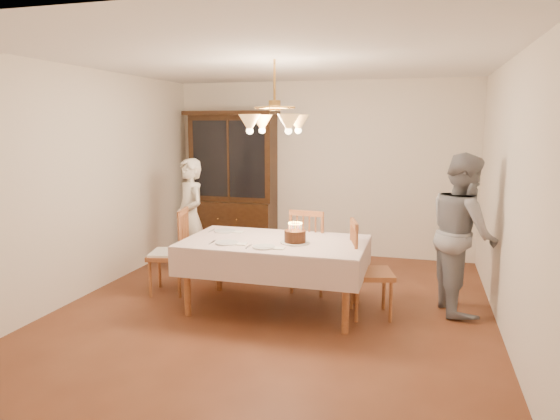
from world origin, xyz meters
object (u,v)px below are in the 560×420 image
(elderly_woman, at_px, (190,218))
(chair_far_side, at_px, (311,255))
(dining_table, at_px, (275,247))
(birthday_cake, at_px, (295,237))
(china_hutch, at_px, (233,185))

(elderly_woman, bearing_deg, chair_far_side, 33.89)
(dining_table, relative_size, birthday_cake, 6.33)
(china_hutch, height_order, birthday_cake, china_hutch)
(china_hutch, xyz_separation_m, chair_far_side, (1.57, -1.56, -0.60))
(dining_table, bearing_deg, chair_far_side, 71.08)
(dining_table, xyz_separation_m, china_hutch, (-1.34, 2.25, 0.36))
(china_hutch, distance_m, elderly_woman, 1.38)
(china_hutch, relative_size, elderly_woman, 1.41)
(dining_table, distance_m, chair_far_side, 0.77)
(birthday_cake, bearing_deg, chair_far_side, 89.89)
(elderly_woman, bearing_deg, china_hutch, 128.09)
(china_hutch, distance_m, chair_far_side, 2.30)
(elderly_woman, height_order, birthday_cake, elderly_woman)
(birthday_cake, bearing_deg, dining_table, 165.51)
(dining_table, distance_m, elderly_woman, 1.68)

